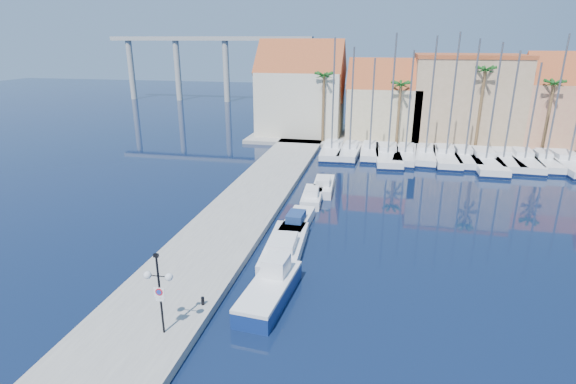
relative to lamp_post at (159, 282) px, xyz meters
name	(u,v)px	position (x,y,z in m)	size (l,w,h in m)	color
ground	(324,333)	(7.52, 2.25, -3.28)	(260.00, 260.00, 0.00)	black
quay_west	(237,216)	(-1.48, 15.75, -3.03)	(6.00, 77.00, 0.50)	gray
shore_north	(438,139)	(17.52, 50.25, -3.03)	(54.00, 16.00, 0.50)	gray
lamp_post	(159,282)	(0.00, 0.00, 0.00)	(1.44, 0.42, 4.24)	black
bollard	(203,301)	(0.92, 2.64, -2.56)	(0.18, 0.18, 0.45)	black
fishing_boat	(270,288)	(4.13, 4.68, -2.57)	(2.58, 6.26, 2.14)	navy
motorboat_west_0	(284,247)	(3.66, 10.42, -2.77)	(2.75, 7.57, 1.40)	white
motorboat_west_1	(297,221)	(3.66, 14.99, -2.77)	(1.95, 5.49, 1.40)	white
motorboat_west_2	(312,196)	(3.84, 21.12, -2.77)	(1.98, 5.26, 1.40)	white
motorboat_west_3	(323,186)	(4.42, 24.35, -2.77)	(2.12, 5.74, 1.40)	white
sailboat_0	(332,150)	(3.51, 38.69, -2.66)	(2.82, 9.35, 14.11)	white
sailboat_1	(350,151)	(5.82, 38.51, -2.66)	(2.74, 8.83, 13.09)	white
sailboat_2	(370,151)	(8.21, 38.98, -2.67)	(2.44, 8.28, 11.86)	white
sailboat_3	(387,154)	(10.41, 37.94, -2.69)	(3.68, 11.34, 14.60)	white
sailboat_4	(405,154)	(12.55, 38.44, -2.69)	(3.33, 9.77, 12.78)	white
sailboat_5	(425,155)	(14.91, 38.65, -2.65)	(3.00, 9.13, 14.30)	white
sailboat_6	(445,156)	(17.23, 38.62, -2.68)	(2.83, 10.52, 14.70)	white
sailboat_7	(464,157)	(19.37, 38.72, -2.67)	(2.77, 9.76, 14.00)	white
sailboat_8	(484,160)	(21.48, 37.61, -2.71)	(3.16, 11.94, 13.65)	white
sailboat_9	(502,159)	(23.50, 38.37, -2.69)	(3.29, 9.96, 12.77)	white
sailboat_10	(523,160)	(25.93, 38.61, -2.71)	(3.38, 10.58, 11.56)	white
sailboat_11	(544,161)	(28.01, 38.30, -2.63)	(2.40, 8.57, 14.49)	white
sailboat_12	(566,163)	(30.31, 38.36, -2.73)	(3.66, 11.47, 11.29)	white
building_0	(301,92)	(-2.48, 49.25, 3.24)	(12.30, 9.00, 13.50)	beige
building_1	(384,103)	(9.52, 49.25, 2.02)	(10.30, 8.00, 11.00)	#C0B087
building_2	(465,97)	(20.52, 50.25, 2.98)	(14.20, 10.20, 11.50)	tan
building_3	(562,104)	(32.52, 49.25, 2.58)	(10.30, 8.00, 12.00)	tan
palm_0	(324,77)	(1.52, 44.25, 5.80)	(2.60, 2.60, 10.15)	brown
palm_1	(401,86)	(11.52, 44.25, 4.85)	(2.60, 2.60, 9.15)	brown
palm_2	(485,72)	(21.52, 44.25, 6.74)	(2.60, 2.60, 11.15)	brown
palm_3	(554,85)	(29.52, 44.25, 5.33)	(2.60, 2.60, 9.65)	brown
viaduct	(205,56)	(-31.55, 84.25, 6.97)	(48.00, 2.20, 14.45)	#9E9E99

